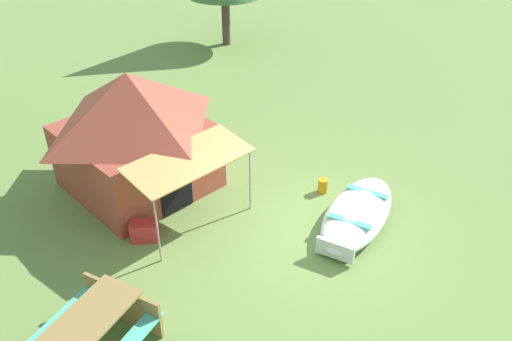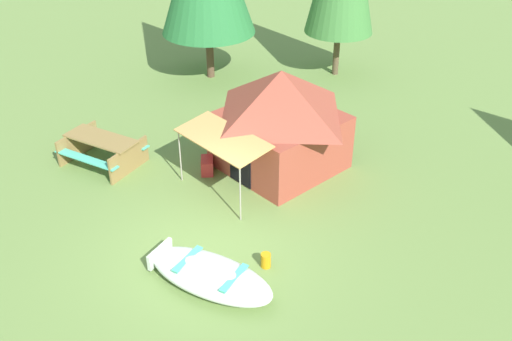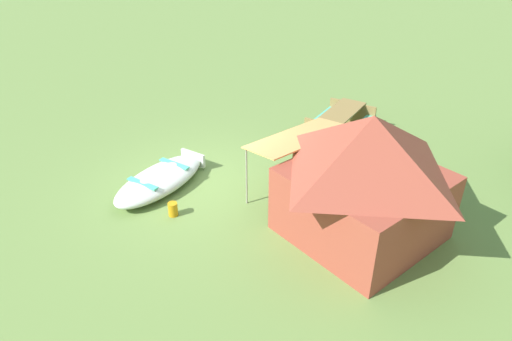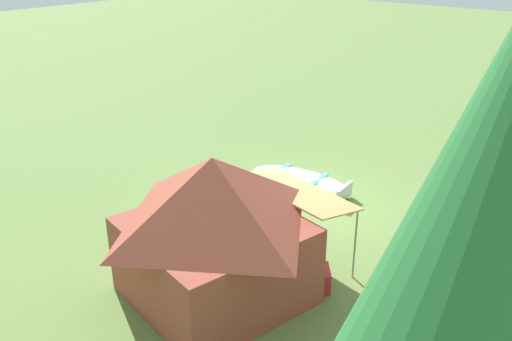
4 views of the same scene
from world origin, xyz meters
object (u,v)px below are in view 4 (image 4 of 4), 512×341
object	(u,v)px
fuel_can	(255,192)
cooler_box	(321,278)
beached_rowboat	(300,181)
canvas_cabin_tent	(215,228)
picnic_table	(487,286)

from	to	relation	value
fuel_can	cooler_box	bearing A→B (deg)	147.57
beached_rowboat	canvas_cabin_tent	world-z (taller)	canvas_cabin_tent
picnic_table	beached_rowboat	bearing A→B (deg)	-20.16
canvas_cabin_tent	picnic_table	size ratio (longest dim) A/B	2.05
canvas_cabin_tent	picnic_table	xyz separation A→B (m)	(-3.80, -2.61, -0.89)
canvas_cabin_tent	beached_rowboat	bearing A→B (deg)	-72.60
canvas_cabin_tent	cooler_box	bearing A→B (deg)	-133.53
beached_rowboat	picnic_table	xyz separation A→B (m)	(-5.22, 1.91, 0.24)
beached_rowboat	canvas_cabin_tent	distance (m)	4.88
cooler_box	fuel_can	world-z (taller)	cooler_box
beached_rowboat	picnic_table	world-z (taller)	picnic_table
beached_rowboat	canvas_cabin_tent	bearing A→B (deg)	107.40
fuel_can	beached_rowboat	bearing A→B (deg)	-118.52
beached_rowboat	cooler_box	distance (m)	4.17
picnic_table	cooler_box	bearing A→B (deg)	26.48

